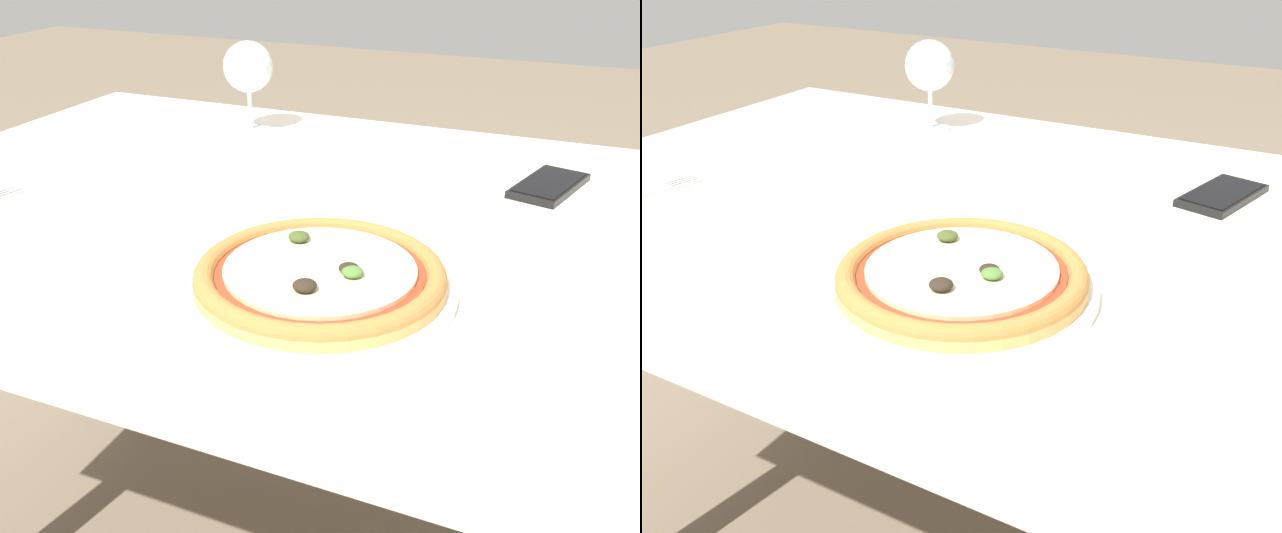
{
  "view_description": "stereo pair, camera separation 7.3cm",
  "coord_description": "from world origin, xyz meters",
  "views": [
    {
      "loc": [
        0.29,
        -0.8,
        1.08
      ],
      "look_at": [
        0.04,
        -0.2,
        0.75
      ],
      "focal_mm": 40.0,
      "sensor_mm": 36.0,
      "label": 1
    },
    {
      "loc": [
        0.35,
        -0.77,
        1.08
      ],
      "look_at": [
        0.04,
        -0.2,
        0.75
      ],
      "focal_mm": 40.0,
      "sensor_mm": 36.0,
      "label": 2
    }
  ],
  "objects": [
    {
      "name": "pizza_plate",
      "position": [
        0.04,
        -0.2,
        0.73
      ],
      "size": [
        0.28,
        0.28,
        0.04
      ],
      "color": "white",
      "rests_on": "dining_table"
    },
    {
      "name": "dining_table",
      "position": [
        0.0,
        0.0,
        0.63
      ],
      "size": [
        1.44,
        0.9,
        0.72
      ],
      "color": "brown",
      "rests_on": "ground_plane"
    },
    {
      "name": "cell_phone",
      "position": [
        0.22,
        0.21,
        0.72
      ],
      "size": [
        0.1,
        0.16,
        0.01
      ],
      "color": "black",
      "rests_on": "dining_table"
    },
    {
      "name": "fork",
      "position": [
        -0.49,
        -0.17,
        0.72
      ],
      "size": [
        0.05,
        0.17,
        0.0
      ],
      "color": "silver",
      "rests_on": "dining_table"
    },
    {
      "name": "wine_glass_far_left",
      "position": [
        -0.31,
        0.3,
        0.83
      ],
      "size": [
        0.09,
        0.09,
        0.16
      ],
      "color": "silver",
      "rests_on": "dining_table"
    }
  ]
}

